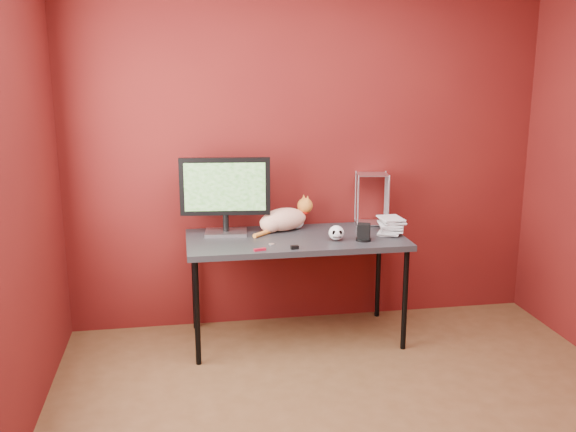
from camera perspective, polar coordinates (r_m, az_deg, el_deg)
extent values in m
cube|color=#54100F|center=(4.72, 1.69, 5.86)|extent=(3.50, 0.02, 2.60)
cube|color=black|center=(4.44, 0.70, -2.13)|extent=(1.50, 0.70, 0.04)
cylinder|color=black|center=(4.21, -8.09, -8.54)|extent=(0.04, 0.04, 0.71)
cylinder|color=black|center=(4.46, 10.35, -7.36)|extent=(0.04, 0.04, 0.71)
cylinder|color=black|center=(4.77, -8.31, -5.88)|extent=(0.04, 0.04, 0.71)
cylinder|color=black|center=(4.99, 8.02, -5.00)|extent=(0.04, 0.04, 0.71)
cube|color=silver|center=(4.53, -5.53, -1.47)|extent=(0.31, 0.23, 0.02)
cylinder|color=black|center=(4.51, -5.55, -0.58)|extent=(0.04, 0.04, 0.12)
cube|color=black|center=(4.46, -5.62, 2.63)|extent=(0.63, 0.10, 0.40)
cube|color=#1C4E14|center=(4.46, -5.62, 2.63)|extent=(0.56, 0.06, 0.34)
ellipsoid|color=orange|center=(4.59, -0.37, -0.30)|extent=(0.39, 0.29, 0.16)
ellipsoid|color=orange|center=(4.55, -1.51, -0.64)|extent=(0.21, 0.20, 0.13)
sphere|color=white|center=(4.64, 0.74, -0.47)|extent=(0.11, 0.11, 0.11)
sphere|color=orange|center=(4.65, 1.52, 0.92)|extent=(0.11, 0.11, 0.11)
cone|color=orange|center=(4.62, 1.76, 1.55)|extent=(0.04, 0.04, 0.05)
cone|color=orange|center=(4.67, 1.40, 1.67)|extent=(0.04, 0.04, 0.05)
cylinder|color=#B0140B|center=(4.66, 1.35, 0.35)|extent=(0.08, 0.08, 0.01)
cylinder|color=orange|center=(4.47, -2.26, -1.55)|extent=(0.15, 0.15, 0.03)
ellipsoid|color=white|center=(4.35, 4.32, -1.50)|extent=(0.11, 0.11, 0.10)
ellipsoid|color=black|center=(4.30, 4.19, -1.50)|extent=(0.03, 0.01, 0.03)
ellipsoid|color=black|center=(4.31, 4.74, -1.47)|extent=(0.03, 0.01, 0.03)
cube|color=black|center=(4.31, 4.47, -1.88)|extent=(0.06, 0.01, 0.01)
cylinder|color=black|center=(4.37, 6.72, -2.09)|extent=(0.10, 0.10, 0.01)
cube|color=black|center=(4.36, 6.74, -1.34)|extent=(0.11, 0.10, 0.10)
imported|color=beige|center=(4.58, 8.21, -0.23)|extent=(0.23, 0.25, 0.20)
imported|color=beige|center=(4.53, 8.29, 2.27)|extent=(0.21, 0.24, 0.20)
imported|color=beige|center=(4.50, 8.38, 4.81)|extent=(0.20, 0.24, 0.20)
imported|color=beige|center=(4.47, 8.47, 7.39)|extent=(0.18, 0.23, 0.20)
imported|color=beige|center=(4.46, 8.56, 9.99)|extent=(0.16, 0.21, 0.20)
imported|color=beige|center=(4.45, 8.65, 12.60)|extent=(0.16, 0.21, 0.20)
cylinder|color=silver|center=(4.68, 6.47, 1.27)|extent=(0.01, 0.01, 0.39)
cylinder|color=silver|center=(4.74, 9.07, 1.35)|extent=(0.01, 0.01, 0.39)
cylinder|color=silver|center=(4.85, 5.88, 1.71)|extent=(0.01, 0.01, 0.39)
cylinder|color=silver|center=(4.91, 8.40, 1.79)|extent=(0.01, 0.01, 0.39)
cube|color=silver|center=(4.83, 7.39, -0.59)|extent=(0.25, 0.22, 0.01)
cube|color=silver|center=(4.76, 7.53, 3.69)|extent=(0.25, 0.22, 0.01)
cube|color=maroon|center=(4.11, -2.51, -2.99)|extent=(0.08, 0.04, 0.02)
cube|color=black|center=(4.15, 0.60, -2.80)|extent=(0.05, 0.03, 0.02)
cylinder|color=silver|center=(4.25, -1.48, -2.52)|extent=(0.04, 0.04, 0.00)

